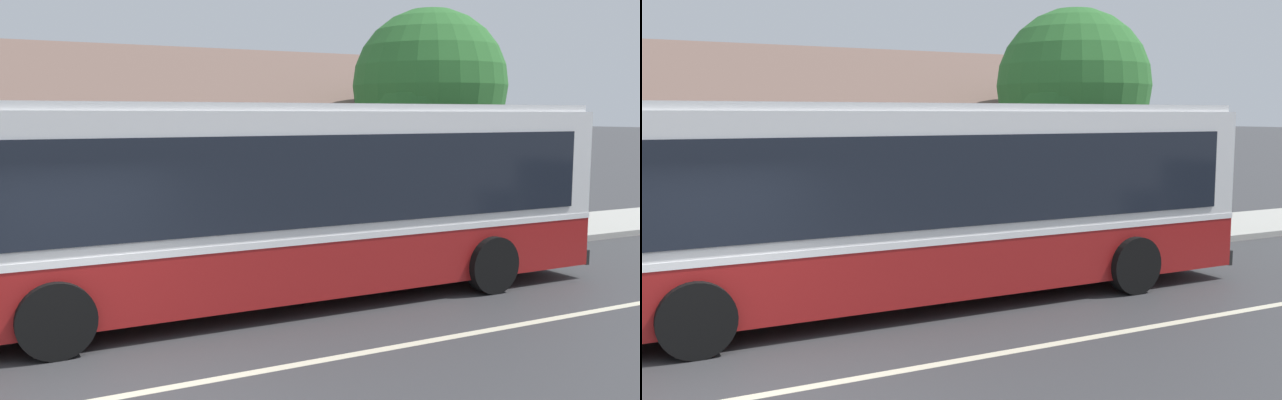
# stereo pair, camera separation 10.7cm
# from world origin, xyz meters

# --- Properties ---
(sidewalk_far) EXTENTS (60.00, 3.00, 0.15)m
(sidewalk_far) POSITION_xyz_m (0.00, 6.00, 0.07)
(sidewalk_far) COLOR #ADAAA3
(sidewalk_far) RESTS_ON ground
(transit_bus) EXTENTS (12.34, 2.83, 3.26)m
(transit_bus) POSITION_xyz_m (3.22, 2.90, 1.75)
(transit_bus) COLOR maroon
(transit_bus) RESTS_ON ground
(street_tree_primary) EXTENTS (3.88, 3.88, 5.75)m
(street_tree_primary) POSITION_xyz_m (9.52, 7.10, 3.65)
(street_tree_primary) COLOR #4C3828
(street_tree_primary) RESTS_ON ground
(bus_stop_sign) EXTENTS (0.36, 0.07, 2.40)m
(bus_stop_sign) POSITION_xyz_m (10.00, 4.99, 1.64)
(bus_stop_sign) COLOR gray
(bus_stop_sign) RESTS_ON sidewalk_far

